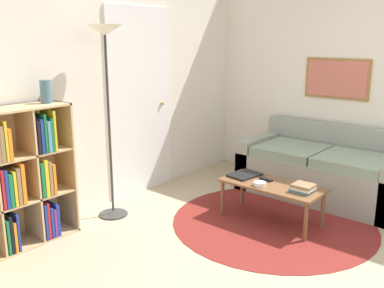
{
  "coord_description": "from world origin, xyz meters",
  "views": [
    {
      "loc": [
        -2.84,
        -0.82,
        1.74
      ],
      "look_at": [
        -0.13,
        1.48,
        0.85
      ],
      "focal_mm": 40.0,
      "sensor_mm": 36.0,
      "label": 1
    }
  ],
  "objects_px": {
    "couch": "(325,171)",
    "vase_on_shelf": "(46,92)",
    "floor_lamp": "(106,57)",
    "laptop": "(245,175)",
    "coffee_table": "(271,188)",
    "bookshelf": "(6,181)",
    "bowl": "(260,184)"
  },
  "relations": [
    {
      "from": "couch",
      "to": "vase_on_shelf",
      "type": "distance_m",
      "value": 3.08
    },
    {
      "from": "floor_lamp",
      "to": "couch",
      "type": "xyz_separation_m",
      "value": [
        1.93,
        -1.37,
        -1.28
      ]
    },
    {
      "from": "floor_lamp",
      "to": "laptop",
      "type": "height_order",
      "value": "floor_lamp"
    },
    {
      "from": "coffee_table",
      "to": "vase_on_shelf",
      "type": "bearing_deg",
      "value": 136.06
    },
    {
      "from": "couch",
      "to": "laptop",
      "type": "bearing_deg",
      "value": 157.02
    },
    {
      "from": "couch",
      "to": "floor_lamp",
      "type": "bearing_deg",
      "value": 144.54
    },
    {
      "from": "bookshelf",
      "to": "vase_on_shelf",
      "type": "bearing_deg",
      "value": 0.0
    },
    {
      "from": "laptop",
      "to": "bowl",
      "type": "xyz_separation_m",
      "value": [
        -0.16,
        -0.28,
        0.01
      ]
    },
    {
      "from": "floor_lamp",
      "to": "bowl",
      "type": "distance_m",
      "value": 1.85
    },
    {
      "from": "vase_on_shelf",
      "to": "bowl",
      "type": "bearing_deg",
      "value": -45.28
    },
    {
      "from": "laptop",
      "to": "bowl",
      "type": "distance_m",
      "value": 0.32
    },
    {
      "from": "floor_lamp",
      "to": "couch",
      "type": "height_order",
      "value": "floor_lamp"
    },
    {
      "from": "bookshelf",
      "to": "vase_on_shelf",
      "type": "relative_size",
      "value": 5.96
    },
    {
      "from": "floor_lamp",
      "to": "bowl",
      "type": "relative_size",
      "value": 15.59
    },
    {
      "from": "floor_lamp",
      "to": "bowl",
      "type": "xyz_separation_m",
      "value": [
        0.76,
        -1.22,
        -1.16
      ]
    },
    {
      "from": "floor_lamp",
      "to": "coffee_table",
      "type": "bearing_deg",
      "value": -55.29
    },
    {
      "from": "floor_lamp",
      "to": "vase_on_shelf",
      "type": "bearing_deg",
      "value": 168.09
    },
    {
      "from": "laptop",
      "to": "bowl",
      "type": "bearing_deg",
      "value": -120.67
    },
    {
      "from": "bookshelf",
      "to": "laptop",
      "type": "relative_size",
      "value": 3.49
    },
    {
      "from": "laptop",
      "to": "bowl",
      "type": "relative_size",
      "value": 2.87
    },
    {
      "from": "couch",
      "to": "coffee_table",
      "type": "bearing_deg",
      "value": 174.94
    },
    {
      "from": "couch",
      "to": "bowl",
      "type": "distance_m",
      "value": 1.18
    },
    {
      "from": "laptop",
      "to": "bookshelf",
      "type": "bearing_deg",
      "value": 150.94
    },
    {
      "from": "bowl",
      "to": "vase_on_shelf",
      "type": "relative_size",
      "value": 0.6
    },
    {
      "from": "laptop",
      "to": "floor_lamp",
      "type": "bearing_deg",
      "value": 134.33
    },
    {
      "from": "floor_lamp",
      "to": "laptop",
      "type": "xyz_separation_m",
      "value": [
        0.93,
        -0.95,
        -1.17
      ]
    },
    {
      "from": "coffee_table",
      "to": "bowl",
      "type": "bearing_deg",
      "value": 154.99
    },
    {
      "from": "laptop",
      "to": "vase_on_shelf",
      "type": "distance_m",
      "value": 2.04
    },
    {
      "from": "couch",
      "to": "coffee_table",
      "type": "xyz_separation_m",
      "value": [
        -1.04,
        0.09,
        0.06
      ]
    },
    {
      "from": "bookshelf",
      "to": "coffee_table",
      "type": "xyz_separation_m",
      "value": [
        1.88,
        -1.4,
        -0.25
      ]
    },
    {
      "from": "coffee_table",
      "to": "bowl",
      "type": "relative_size",
      "value": 8.2
    },
    {
      "from": "floor_lamp",
      "to": "bookshelf",
      "type": "bearing_deg",
      "value": 173.16
    }
  ]
}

